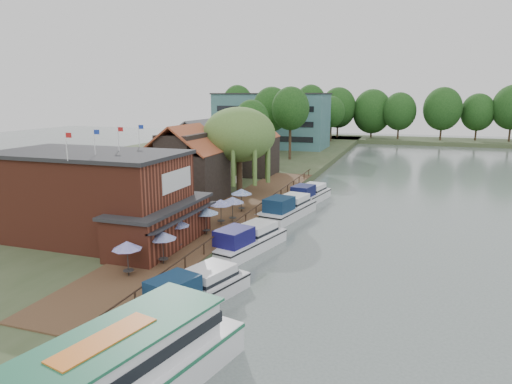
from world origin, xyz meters
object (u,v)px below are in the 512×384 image
(umbrella_6, at_px, (241,200))
(umbrella_4, at_px, (221,212))
(willow, at_px, (239,151))
(umbrella_3, at_px, (206,221))
(umbrella_1, at_px, (163,248))
(cottage_b, at_px, (200,152))
(umbrella_5, at_px, (233,209))
(cottage_c, at_px, (251,146))
(cruiser_2, at_px, (287,206))
(umbrella_2, at_px, (177,234))
(cruiser_1, at_px, (247,237))
(swan, at_px, (158,335))
(cottage_a, at_px, (186,163))
(hotel_block, at_px, (272,120))
(cruiser_0, at_px, (194,286))
(umbrella_0, at_px, (128,259))
(cruiser_3, at_px, (309,192))
(pub, at_px, (111,197))

(umbrella_6, bearing_deg, umbrella_4, -90.88)
(willow, height_order, umbrella_3, willow)
(umbrella_3, bearing_deg, umbrella_1, -89.06)
(cottage_b, relative_size, umbrella_5, 4.04)
(cottage_c, height_order, cruiser_2, cottage_c)
(umbrella_2, bearing_deg, cruiser_2, 73.94)
(umbrella_6, relative_size, cruiser_1, 0.24)
(cruiser_2, bearing_deg, umbrella_2, -95.12)
(cruiser_2, distance_m, swan, 26.23)
(cruiser_1, xyz_separation_m, cruiser_2, (0.37, 11.45, 0.07))
(cottage_a, height_order, umbrella_6, cottage_a)
(cottage_b, bearing_deg, hotel_block, 94.97)
(cottage_a, height_order, umbrella_1, cottage_a)
(umbrella_2, relative_size, cruiser_1, 0.24)
(cottage_a, relative_size, cruiser_0, 0.90)
(willow, xyz_separation_m, umbrella_0, (2.27, -26.34, -3.93))
(cottage_c, bearing_deg, umbrella_1, -79.72)
(umbrella_4, height_order, cruiser_0, umbrella_4)
(hotel_block, height_order, cottage_a, hotel_block)
(umbrella_4, xyz_separation_m, cruiser_2, (4.01, 8.41, -1.04))
(umbrella_0, bearing_deg, cruiser_2, 76.98)
(cottage_c, distance_m, cruiser_2, 22.01)
(cruiser_2, bearing_deg, cruiser_3, 96.63)
(umbrella_2, xyz_separation_m, umbrella_3, (0.48, 4.14, 0.00))
(cruiser_3, bearing_deg, umbrella_6, -101.96)
(cottage_b, height_order, cruiser_2, cottage_b)
(umbrella_1, bearing_deg, umbrella_4, 90.50)
(cottage_b, bearing_deg, umbrella_4, -59.45)
(umbrella_3, xyz_separation_m, umbrella_6, (0.11, 8.26, 0.00))
(cruiser_0, bearing_deg, pub, 164.81)
(pub, relative_size, cruiser_3, 2.09)
(hotel_block, distance_m, umbrella_0, 78.70)
(umbrella_0, bearing_deg, pub, 132.32)
(cruiser_2, bearing_deg, cottage_c, 130.73)
(umbrella_2, relative_size, umbrella_6, 1.00)
(umbrella_6, bearing_deg, willow, 112.27)
(umbrella_5, height_order, cruiser_2, umbrella_5)
(willow, bearing_deg, cottage_a, -131.99)
(hotel_block, bearing_deg, umbrella_2, -78.75)
(hotel_block, bearing_deg, cottage_c, -77.80)
(willow, xyz_separation_m, umbrella_5, (3.85, -11.85, -3.93))
(cottage_c, bearing_deg, cruiser_2, -60.21)
(umbrella_1, distance_m, cruiser_3, 27.20)
(umbrella_1, height_order, cruiser_0, umbrella_1)
(cruiser_2, bearing_deg, umbrella_3, -98.29)
(umbrella_0, height_order, swan, umbrella_0)
(cruiser_2, bearing_deg, cottage_a, -167.99)
(umbrella_6, bearing_deg, swan, -80.40)
(cottage_c, distance_m, cruiser_1, 32.23)
(cottage_a, bearing_deg, umbrella_6, -21.64)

